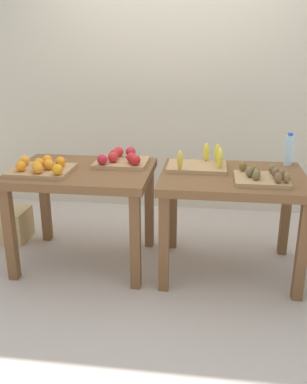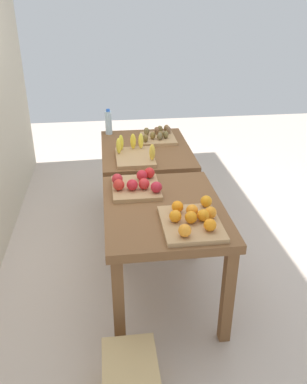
% 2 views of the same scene
% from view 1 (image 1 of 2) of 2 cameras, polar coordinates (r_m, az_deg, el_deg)
% --- Properties ---
extents(ground_plane, '(8.00, 8.00, 0.00)m').
position_cam_1_polar(ground_plane, '(3.42, 0.31, -9.74)').
color(ground_plane, '#C0AE9F').
extents(back_wall, '(4.40, 0.12, 3.00)m').
position_cam_1_polar(back_wall, '(4.34, 2.73, 17.14)').
color(back_wall, beige).
rests_on(back_wall, ground_plane).
extents(display_table_left, '(1.04, 0.80, 0.77)m').
position_cam_1_polar(display_table_left, '(3.27, -9.45, 1.15)').
color(display_table_left, brown).
rests_on(display_table_left, ground_plane).
extents(display_table_right, '(1.04, 0.80, 0.77)m').
position_cam_1_polar(display_table_right, '(3.14, 10.53, 0.31)').
color(display_table_right, brown).
rests_on(display_table_right, ground_plane).
extents(orange_bin, '(0.45, 0.37, 0.11)m').
position_cam_1_polar(orange_bin, '(3.19, -14.82, 3.17)').
color(orange_bin, tan).
rests_on(orange_bin, display_table_left).
extents(apple_bin, '(0.40, 0.37, 0.11)m').
position_cam_1_polar(apple_bin, '(3.31, -4.36, 4.38)').
color(apple_bin, tan).
rests_on(apple_bin, display_table_left).
extents(banana_crate, '(0.44, 0.32, 0.17)m').
position_cam_1_polar(banana_crate, '(3.21, 6.25, 3.76)').
color(banana_crate, tan).
rests_on(banana_crate, display_table_right).
extents(kiwi_bin, '(0.36, 0.33, 0.10)m').
position_cam_1_polar(kiwi_bin, '(2.98, 14.44, 1.96)').
color(kiwi_bin, tan).
rests_on(kiwi_bin, display_table_right).
extents(water_bottle, '(0.07, 0.07, 0.25)m').
position_cam_1_polar(water_bottle, '(3.43, 17.71, 5.39)').
color(water_bottle, silver).
rests_on(water_bottle, display_table_right).
extents(cardboard_produce_box, '(0.40, 0.30, 0.28)m').
position_cam_1_polar(cardboard_produce_box, '(4.01, -19.22, -4.09)').
color(cardboard_produce_box, tan).
rests_on(cardboard_produce_box, ground_plane).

